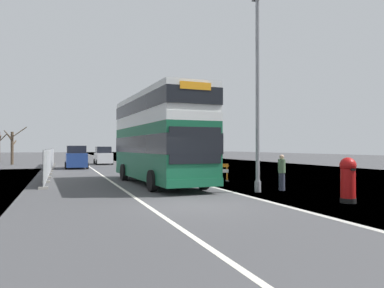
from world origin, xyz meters
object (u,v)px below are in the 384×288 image
(double_decker_bus, at_px, (158,137))
(lamppost_foreground, at_px, (258,98))
(roadworks_barrier, at_px, (214,171))
(car_oncoming_near, at_px, (76,158))
(car_receding_mid, at_px, (103,156))
(pedestrian_at_kerb, at_px, (282,172))
(red_pillar_postbox, at_px, (348,178))

(double_decker_bus, height_order, lamppost_foreground, lamppost_foreground)
(roadworks_barrier, distance_m, car_oncoming_near, 18.36)
(car_receding_mid, height_order, pedestrian_at_kerb, car_receding_mid)
(lamppost_foreground, distance_m, roadworks_barrier, 6.37)
(roadworks_barrier, height_order, car_oncoming_near, car_oncoming_near)
(roadworks_barrier, distance_m, car_receding_mid, 25.06)
(pedestrian_at_kerb, bearing_deg, car_receding_mid, 99.53)
(double_decker_bus, distance_m, car_oncoming_near, 17.59)
(lamppost_foreground, relative_size, roadworks_barrier, 5.11)
(red_pillar_postbox, height_order, car_oncoming_near, car_oncoming_near)
(double_decker_bus, relative_size, pedestrian_at_kerb, 6.36)
(lamppost_foreground, bearing_deg, car_receding_mid, 96.93)
(lamppost_foreground, relative_size, car_receding_mid, 1.99)
(lamppost_foreground, bearing_deg, roadworks_barrier, 89.10)
(car_oncoming_near, xyz_separation_m, car_receding_mid, (3.37, 7.84, -0.04))
(red_pillar_postbox, bearing_deg, roadworks_barrier, 98.63)
(roadworks_barrier, height_order, car_receding_mid, car_receding_mid)
(red_pillar_postbox, distance_m, car_oncoming_near, 27.49)
(double_decker_bus, xyz_separation_m, roadworks_barrier, (3.44, 0.19, -1.97))
(lamppost_foreground, height_order, pedestrian_at_kerb, lamppost_foreground)
(red_pillar_postbox, bearing_deg, double_decker_bus, 118.19)
(roadworks_barrier, relative_size, car_receding_mid, 0.39)
(red_pillar_postbox, xyz_separation_m, roadworks_barrier, (-1.40, 9.21, -0.26))
(red_pillar_postbox, relative_size, car_oncoming_near, 0.38)
(lamppost_foreground, xyz_separation_m, car_receding_mid, (-3.65, 30.02, -3.29))
(double_decker_bus, bearing_deg, lamppost_foreground, -56.41)
(car_receding_mid, bearing_deg, double_decker_bus, -89.32)
(car_oncoming_near, distance_m, pedestrian_at_kerb, 23.58)
(roadworks_barrier, bearing_deg, red_pillar_postbox, -81.37)
(double_decker_bus, relative_size, roadworks_barrier, 6.11)
(roadworks_barrier, bearing_deg, car_receding_mid, 98.56)
(lamppost_foreground, bearing_deg, red_pillar_postbox, -69.56)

